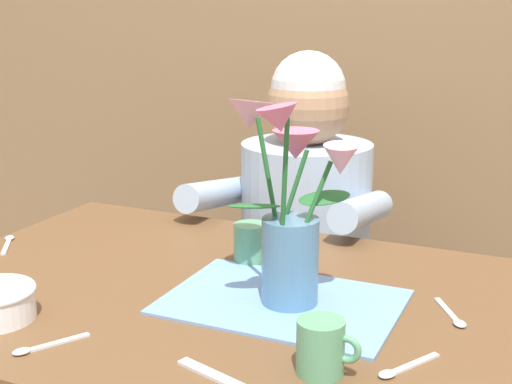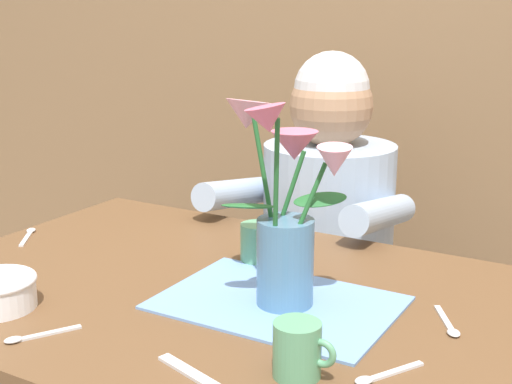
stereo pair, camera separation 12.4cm
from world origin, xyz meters
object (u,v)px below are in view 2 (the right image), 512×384
seated_person (326,270)px  tea_cup (298,350)px  dinner_knife (204,381)px  flower_vase (283,213)px  ceramic_mug (258,243)px

seated_person → tea_cup: seated_person is taller
seated_person → dinner_knife: size_ratio=5.97×
flower_vase → dinner_knife: bearing=-84.2°
tea_cup → flower_vase: bearing=123.1°
ceramic_mug → flower_vase: bearing=-48.8°
seated_person → ceramic_mug: bearing=-80.3°
dinner_knife → tea_cup: (0.10, 0.08, 0.04)m
seated_person → tea_cup: (0.33, -0.82, 0.22)m
dinner_knife → flower_vase: bearing=112.6°
ceramic_mug → tea_cup: bearing=-53.0°
dinner_knife → tea_cup: 0.14m
flower_vase → ceramic_mug: (-0.14, 0.16, -0.13)m
dinner_knife → tea_cup: tea_cup is taller
seated_person → flower_vase: size_ratio=3.14×
seated_person → dinner_knife: seated_person is taller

